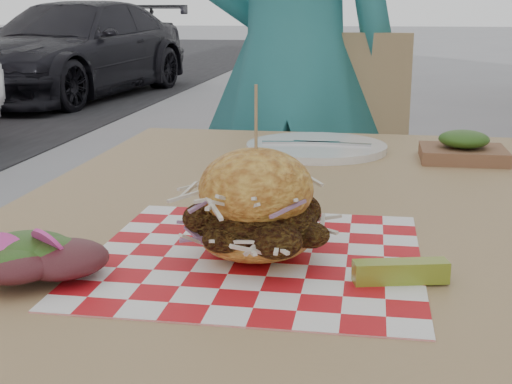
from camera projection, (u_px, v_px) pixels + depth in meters
diner at (292, 67)px, 2.04m from camera, size 0.62×0.41×1.71m
car_dark at (74, 49)px, 8.24m from camera, size 2.07×3.95×1.09m
patio_table at (294, 257)px, 1.02m from camera, size 0.80×1.20×0.75m
patio_chair at (332, 178)px, 2.01m from camera, size 0.42×0.43×0.95m
paper_liner at (256, 257)px, 0.79m from camera, size 0.36×0.36×0.00m
sandwich at (256, 210)px, 0.78m from camera, size 0.17×0.17×0.19m
pickle_spear at (401, 272)px, 0.71m from camera, size 0.10×0.04×0.02m
side_salad at (28, 270)px, 0.71m from camera, size 0.14×0.13×0.05m
place_setting at (316, 147)px, 1.37m from camera, size 0.27×0.27×0.02m
kraft_tray at (463, 149)px, 1.28m from camera, size 0.15×0.12×0.06m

